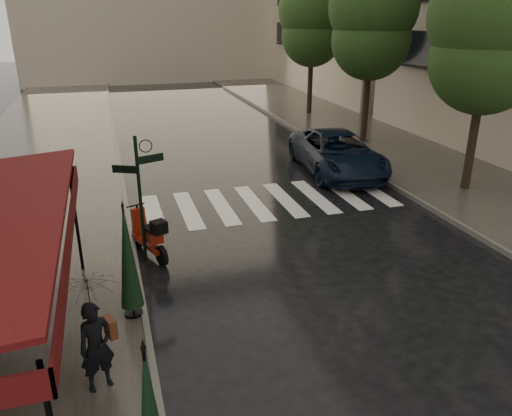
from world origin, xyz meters
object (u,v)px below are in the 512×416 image
scooter (149,236)px  parasol_back (128,257)px  parked_car (337,153)px  pedestrian_with_umbrella (90,300)px

scooter → parasol_back: 2.86m
parked_car → scooter: bearing=-140.6°
pedestrian_with_umbrella → scooter: bearing=54.1°
pedestrian_with_umbrella → scooter: (1.22, 4.59, -1.15)m
parked_car → parasol_back: bearing=-131.0°
scooter → parked_car: (7.44, 5.09, 0.21)m
parasol_back → pedestrian_with_umbrella: bearing=-108.0°
parked_car → parasol_back: 11.18m
pedestrian_with_umbrella → parked_car: (8.65, 9.68, -0.94)m
parked_car → parasol_back: (-8.03, -7.75, 0.62)m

